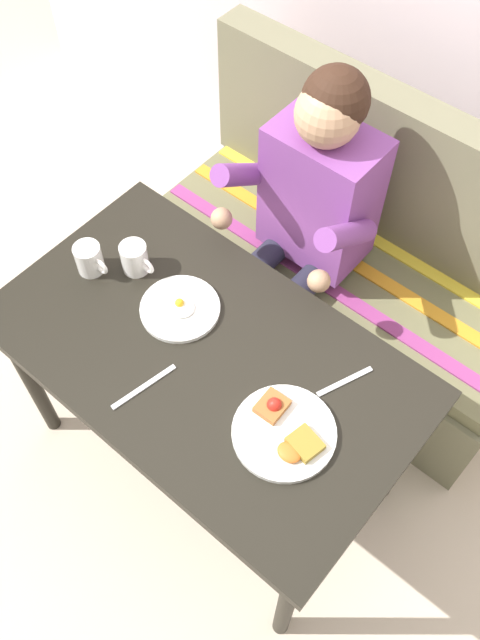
% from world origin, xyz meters
% --- Properties ---
extents(ground_plane, '(8.00, 8.00, 0.00)m').
position_xyz_m(ground_plane, '(0.00, 0.00, 0.00)').
color(ground_plane, beige).
extents(table, '(1.20, 0.70, 0.73)m').
position_xyz_m(table, '(0.00, 0.00, 0.65)').
color(table, black).
rests_on(table, ground).
extents(couch, '(1.44, 0.56, 1.00)m').
position_xyz_m(couch, '(0.00, 0.76, 0.33)').
color(couch, '#6A684E').
rests_on(couch, ground).
extents(person, '(0.45, 0.61, 1.21)m').
position_xyz_m(person, '(-0.10, 0.59, 0.74)').
color(person, '#7D3E8C').
rests_on(person, ground).
extents(plate_breakfast, '(0.27, 0.27, 0.05)m').
position_xyz_m(plate_breakfast, '(0.31, -0.05, 0.74)').
color(plate_breakfast, white).
rests_on(plate_breakfast, table).
extents(plate_eggs, '(0.23, 0.23, 0.04)m').
position_xyz_m(plate_eggs, '(-0.15, 0.06, 0.74)').
color(plate_eggs, white).
rests_on(plate_eggs, table).
extents(coffee_mug, '(0.12, 0.08, 0.10)m').
position_xyz_m(coffee_mug, '(-0.35, 0.09, 0.78)').
color(coffee_mug, white).
rests_on(coffee_mug, table).
extents(coffee_mug_second, '(0.12, 0.08, 0.10)m').
position_xyz_m(coffee_mug_second, '(-0.45, 0.00, 0.78)').
color(coffee_mug_second, white).
rests_on(coffee_mug_second, table).
extents(fork, '(0.08, 0.16, 0.00)m').
position_xyz_m(fork, '(0.35, 0.17, 0.73)').
color(fork, silver).
rests_on(fork, table).
extents(knife, '(0.05, 0.20, 0.00)m').
position_xyz_m(knife, '(-0.05, -0.18, 0.73)').
color(knife, silver).
rests_on(knife, table).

